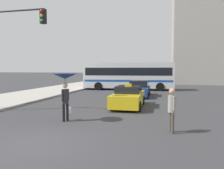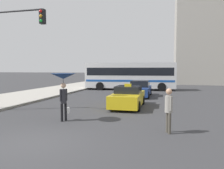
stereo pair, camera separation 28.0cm
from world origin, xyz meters
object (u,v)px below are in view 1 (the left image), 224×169
at_px(taxi, 128,97).
at_px(city_bus, 128,75).
at_px(sedan_red, 139,89).
at_px(traffic_light, 9,39).
at_px(pedestrian_with_umbrella, 65,81).
at_px(pedestrian_man, 172,107).

xyz_separation_m(taxi, city_bus, (-1.83, 12.13, 1.17)).
height_order(sedan_red, traffic_light, traffic_light).
bearing_deg(pedestrian_with_umbrella, traffic_light, 97.77).
xyz_separation_m(sedan_red, traffic_light, (-6.55, -9.15, 3.57)).
relative_size(sedan_red, pedestrian_man, 2.58).
relative_size(pedestrian_with_umbrella, traffic_light, 0.38).
relative_size(sedan_red, traffic_light, 0.74).
distance_m(pedestrian_with_umbrella, traffic_light, 4.94).
distance_m(sedan_red, pedestrian_man, 11.74).
bearing_deg(taxi, pedestrian_with_umbrella, 63.39).
height_order(taxi, pedestrian_with_umbrella, pedestrian_with_umbrella).
relative_size(sedan_red, city_bus, 0.42).
height_order(sedan_red, pedestrian_man, pedestrian_man).
bearing_deg(pedestrian_man, sedan_red, 171.20).
bearing_deg(pedestrian_with_umbrella, sedan_red, 14.60).
bearing_deg(traffic_light, city_bus, 73.24).
bearing_deg(city_bus, pedestrian_man, 9.75).
height_order(pedestrian_man, traffic_light, traffic_light).
bearing_deg(sedan_red, taxi, 88.97).
relative_size(taxi, traffic_light, 0.70).
xyz_separation_m(taxi, pedestrian_man, (2.54, -5.51, 0.39)).
relative_size(taxi, pedestrian_with_umbrella, 1.86).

